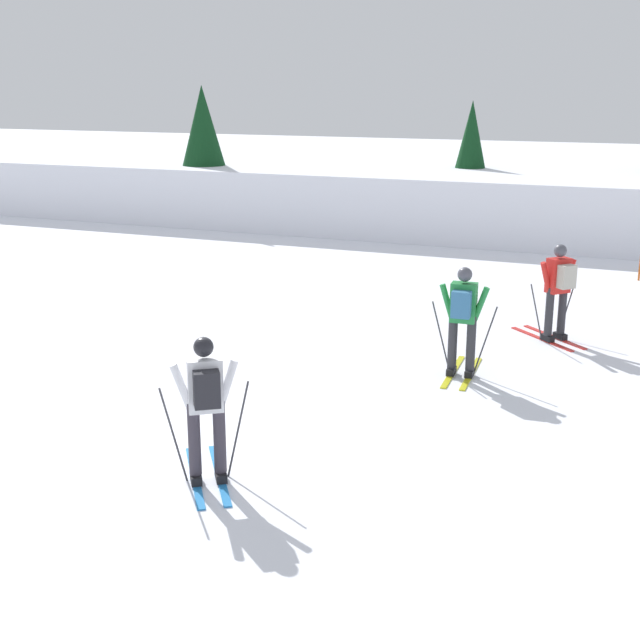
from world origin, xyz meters
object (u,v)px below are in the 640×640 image
(skier_green, at_px, (463,317))
(skier_white, at_px, (206,404))
(skier_red, at_px, (558,288))
(conifer_far_right, at_px, (203,141))
(conifer_far_left, at_px, (471,155))

(skier_green, xyz_separation_m, skier_white, (-1.81, -4.62, 0.00))
(skier_red, bearing_deg, skier_white, -112.37)
(skier_green, relative_size, skier_white, 1.00)
(skier_white, xyz_separation_m, conifer_far_right, (-9.42, 16.77, 1.63))
(conifer_far_left, xyz_separation_m, conifer_far_right, (-8.16, -2.33, 0.39))
(skier_red, xyz_separation_m, conifer_far_right, (-12.34, 9.68, 1.63))
(skier_white, xyz_separation_m, conifer_far_left, (-1.26, 19.10, 1.23))
(skier_white, height_order, skier_red, same)
(skier_white, height_order, conifer_far_left, conifer_far_left)
(conifer_far_left, bearing_deg, skier_green, -78.04)
(skier_green, height_order, conifer_far_right, conifer_far_right)
(conifer_far_left, height_order, conifer_far_right, conifer_far_right)
(skier_white, relative_size, conifer_far_left, 0.44)
(conifer_far_right, bearing_deg, skier_red, -38.13)
(skier_green, height_order, conifer_far_left, conifer_far_left)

